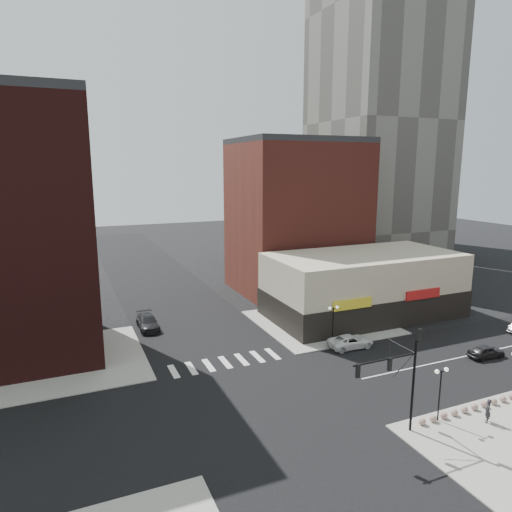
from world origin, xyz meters
TOP-DOWN VIEW (x-y plane):
  - ground at (0.00, 0.00)m, footprint 240.00×240.00m
  - road_ew at (0.00, 0.00)m, footprint 200.00×14.00m
  - road_ns at (0.00, 0.00)m, footprint 14.00×200.00m
  - sidewalk_nw at (-14.50, 14.50)m, footprint 15.00×15.00m
  - sidewalk_ne at (14.50, 14.50)m, footprint 15.00×15.00m
  - building_nw at (-19.00, 18.50)m, footprint 16.00×15.00m
  - building_ne_midrise at (19.00, 29.50)m, footprint 18.00×15.00m
  - tower_near at (40.00, 38.00)m, footprint 20.00×20.00m
  - tower_far at (60.00, 56.00)m, footprint 18.00×18.00m
  - building_ne_row at (21.00, 15.00)m, footprint 24.20×12.20m
  - traffic_signal at (7.24, -7.83)m, footprint 5.59×3.09m
  - street_lamp_se_a at (11.00, -8.00)m, footprint 1.22×0.32m
  - street_lamp_ne at (12.00, 8.00)m, footprint 1.22×0.32m
  - bollard_row at (14.22, -8.00)m, footprint 9.98×0.53m
  - white_suv at (13.29, 6.50)m, footprint 4.99×2.39m
  - dark_sedan_east at (24.21, -1.01)m, footprint 3.92×1.77m
  - dark_sedan_north at (-5.32, 20.72)m, footprint 2.21×5.40m
  - pedestrian at (14.18, -9.62)m, footprint 0.78×0.77m

SIDE VIEW (x-z plane):
  - ground at x=0.00m, z-range 0.00..0.00m
  - road_ew at x=0.00m, z-range 0.00..0.02m
  - road_ns at x=0.00m, z-range 0.00..0.02m
  - sidewalk_nw at x=-14.50m, z-range 0.00..0.12m
  - sidewalk_ne at x=14.50m, z-range 0.00..0.12m
  - bollard_row at x=14.22m, z-range 0.12..0.65m
  - dark_sedan_east at x=24.21m, z-range 0.00..1.30m
  - white_suv at x=13.29m, z-range 0.00..1.37m
  - dark_sedan_north at x=-5.32m, z-range 0.00..1.56m
  - pedestrian at x=14.18m, z-range 0.12..1.94m
  - street_lamp_se_a at x=11.00m, z-range 1.21..5.37m
  - street_lamp_ne at x=12.00m, z-range 1.21..5.37m
  - building_ne_row at x=21.00m, z-range -0.70..7.30m
  - traffic_signal at x=7.24m, z-range 1.07..8.85m
  - building_ne_midrise at x=19.00m, z-range 0.00..22.00m
  - building_nw at x=-19.00m, z-range 0.00..25.00m
  - tower_far at x=60.00m, z-range 0.00..82.00m
  - tower_near at x=40.00m, z-range 0.00..90.00m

